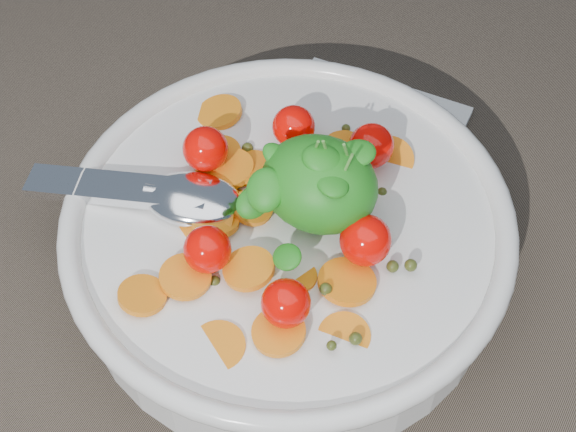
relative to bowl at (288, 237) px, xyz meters
The scene contains 3 objects.
ground 0.04m from the bowl, 41.83° to the right, with size 6.00×6.00×0.00m, color brown.
bowl is the anchor object (origin of this frame).
napkin 0.15m from the bowl, 93.00° to the left, with size 0.14×0.13×0.01m, color white.
Camera 1 is at (0.16, -0.30, 0.53)m, focal length 55.00 mm.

